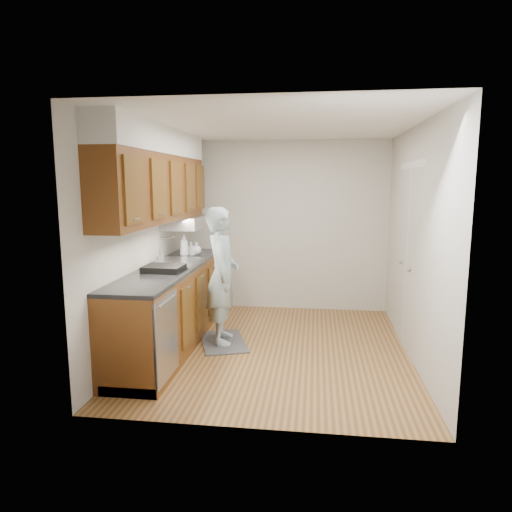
% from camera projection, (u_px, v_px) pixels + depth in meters
% --- Properties ---
extents(floor, '(3.50, 3.50, 0.00)m').
position_uv_depth(floor, '(274.00, 348.00, 5.26)').
color(floor, olive).
rests_on(floor, ground).
extents(ceiling, '(3.50, 3.50, 0.00)m').
position_uv_depth(ceiling, '(275.00, 125.00, 4.86)').
color(ceiling, white).
rests_on(ceiling, wall_left).
extents(wall_left, '(0.02, 3.50, 2.50)m').
position_uv_depth(wall_left, '(145.00, 239.00, 5.25)').
color(wall_left, beige).
rests_on(wall_left, floor).
extents(wall_right, '(0.02, 3.50, 2.50)m').
position_uv_depth(wall_right, '(415.00, 243.00, 4.87)').
color(wall_right, beige).
rests_on(wall_right, floor).
extents(wall_back, '(3.00, 0.02, 2.50)m').
position_uv_depth(wall_back, '(285.00, 226.00, 6.77)').
color(wall_back, beige).
rests_on(wall_back, floor).
extents(counter, '(0.64, 2.80, 1.30)m').
position_uv_depth(counter, '(172.00, 304.00, 5.33)').
color(counter, brown).
rests_on(counter, floor).
extents(upper_cabinets, '(0.47, 2.80, 1.21)m').
position_uv_depth(upper_cabinets, '(158.00, 177.00, 5.16)').
color(upper_cabinets, brown).
rests_on(upper_cabinets, wall_left).
extents(closet_door, '(0.02, 1.22, 2.05)m').
position_uv_depth(closet_door, '(407.00, 259.00, 5.20)').
color(closet_door, silver).
rests_on(closet_door, wall_right).
extents(floor_mat, '(0.74, 0.95, 0.02)m').
position_uv_depth(floor_mat, '(223.00, 342.00, 5.46)').
color(floor_mat, '#565659').
rests_on(floor_mat, floor).
extents(person, '(0.53, 0.70, 1.81)m').
position_uv_depth(person, '(222.00, 267.00, 5.31)').
color(person, '#9AB2BB').
rests_on(person, floor_mat).
extents(soap_bottle_a, '(0.14, 0.14, 0.29)m').
position_uv_depth(soap_bottle_a, '(184.00, 245.00, 5.94)').
color(soap_bottle_a, white).
rests_on(soap_bottle_a, counter).
extents(soap_bottle_b, '(0.10, 0.10, 0.18)m').
position_uv_depth(soap_bottle_b, '(191.00, 248.00, 6.04)').
color(soap_bottle_b, white).
rests_on(soap_bottle_b, counter).
extents(soap_bottle_c, '(0.19, 0.19, 0.17)m').
position_uv_depth(soap_bottle_c, '(196.00, 248.00, 6.09)').
color(soap_bottle_c, white).
rests_on(soap_bottle_c, counter).
extents(dish_rack, '(0.42, 0.36, 0.06)m').
position_uv_depth(dish_rack, '(164.00, 268.00, 4.93)').
color(dish_rack, black).
rests_on(dish_rack, counter).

